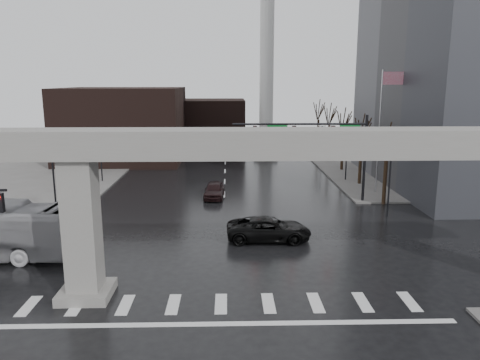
{
  "coord_description": "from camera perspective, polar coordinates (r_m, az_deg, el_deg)",
  "views": [
    {
      "loc": [
        0.4,
        -22.74,
        11.05
      ],
      "look_at": [
        1.19,
        7.77,
        4.5
      ],
      "focal_mm": 35.0,
      "sensor_mm": 36.0,
      "label": 1
    }
  ],
  "objects": [
    {
      "name": "sidewalk_nw",
      "position": [
        65.33,
        -25.29,
        1.27
      ],
      "size": [
        28.0,
        36.0,
        0.15
      ],
      "primitive_type": "cube",
      "color": "slate",
      "rests_on": "ground"
    },
    {
      "name": "building_far_left",
      "position": [
        66.6,
        -14.05,
        6.54
      ],
      "size": [
        16.0,
        14.0,
        10.0
      ],
      "primitive_type": "cube",
      "color": "black",
      "rests_on": "ground"
    },
    {
      "name": "tree_right_3",
      "position": [
        66.77,
        10.8,
        4.96
      ],
      "size": [
        1.11,
        1.66,
        8.02
      ],
      "color": "black",
      "rests_on": "ground"
    },
    {
      "name": "tree_right_1",
      "position": [
        51.42,
        14.51,
        2.55
      ],
      "size": [
        1.09,
        1.61,
        7.67
      ],
      "color": "black",
      "rests_on": "ground"
    },
    {
      "name": "lamp_right_2",
      "position": [
        66.49,
        9.94,
        5.39
      ],
      "size": [
        1.22,
        0.32,
        5.11
      ],
      "color": "black",
      "rests_on": "ground"
    },
    {
      "name": "ground",
      "position": [
        25.29,
        -2.3,
        -13.81
      ],
      "size": [
        160.0,
        160.0,
        0.0
      ],
      "primitive_type": "plane",
      "color": "black",
      "rests_on": "ground"
    },
    {
      "name": "lamp_left_0",
      "position": [
        40.01,
        -21.77,
        0.32
      ],
      "size": [
        1.22,
        0.32,
        5.11
      ],
      "color": "black",
      "rests_on": "ground"
    },
    {
      "name": "far_car",
      "position": [
        44.66,
        -3.17,
        -1.23
      ],
      "size": [
        2.05,
        4.55,
        1.52
      ],
      "primitive_type": "imported",
      "rotation": [
        0.0,
        0.0,
        -0.06
      ],
      "color": "black",
      "rests_on": "ground"
    },
    {
      "name": "lamp_right_1",
      "position": [
        52.95,
        12.89,
        3.58
      ],
      "size": [
        1.22,
        0.32,
        5.11
      ],
      "color": "black",
      "rests_on": "ground"
    },
    {
      "name": "elevated_guideway",
      "position": [
        23.14,
        0.69,
        1.73
      ],
      "size": [
        48.0,
        2.6,
        8.7
      ],
      "color": "gray",
      "rests_on": "ground"
    },
    {
      "name": "building_far_mid",
      "position": [
        75.11,
        -3.32,
        6.71
      ],
      "size": [
        10.0,
        10.0,
        8.0
      ],
      "primitive_type": "cube",
      "color": "black",
      "rests_on": "ground"
    },
    {
      "name": "flagpole_assembly",
      "position": [
        47.29,
        17.03,
        7.32
      ],
      "size": [
        2.06,
        0.12,
        12.0
      ],
      "color": "silver",
      "rests_on": "ground"
    },
    {
      "name": "sidewalk_ne",
      "position": [
        65.01,
        21.75,
        1.53
      ],
      "size": [
        28.0,
        36.0,
        0.15
      ],
      "primitive_type": "cube",
      "color": "slate",
      "rests_on": "ground"
    },
    {
      "name": "lamp_left_2",
      "position": [
        66.65,
        -13.56,
        5.25
      ],
      "size": [
        1.22,
        0.32,
        5.11
      ],
      "color": "black",
      "rests_on": "ground"
    },
    {
      "name": "tree_right_2",
      "position": [
        59.05,
        12.42,
        3.91
      ],
      "size": [
        1.1,
        1.63,
        7.85
      ],
      "color": "black",
      "rests_on": "ground"
    },
    {
      "name": "tree_right_0",
      "position": [
        43.92,
        17.32,
        0.71
      ],
      "size": [
        1.09,
        1.58,
        7.5
      ],
      "color": "black",
      "rests_on": "ground"
    },
    {
      "name": "smokestack",
      "position": [
        69.01,
        3.28,
        14.0
      ],
      "size": [
        3.6,
        3.6,
        30.0
      ],
      "color": "white",
      "rests_on": "ground"
    },
    {
      "name": "lamp_right_0",
      "position": [
        39.74,
        17.8,
        0.53
      ],
      "size": [
        1.22,
        0.32,
        5.11
      ],
      "color": "black",
      "rests_on": "ground"
    },
    {
      "name": "lamp_left_1",
      "position": [
        53.15,
        -16.65,
        3.41
      ],
      "size": [
        1.22,
        0.32,
        5.11
      ],
      "color": "black",
      "rests_on": "ground"
    },
    {
      "name": "pickup_truck",
      "position": [
        32.98,
        3.53,
        -5.98
      ],
      "size": [
        5.96,
        2.87,
        1.64
      ],
      "primitive_type": "imported",
      "rotation": [
        0.0,
        0.0,
        1.54
      ],
      "color": "black",
      "rests_on": "ground"
    },
    {
      "name": "signal_mast_arm",
      "position": [
        42.74,
        10.17,
        4.91
      ],
      "size": [
        12.12,
        0.43,
        8.0
      ],
      "color": "black",
      "rests_on": "ground"
    },
    {
      "name": "tree_right_4",
      "position": [
        74.55,
        9.51,
        5.78
      ],
      "size": [
        1.12,
        1.69,
        8.19
      ],
      "color": "black",
      "rests_on": "ground"
    }
  ]
}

